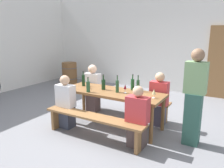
{
  "coord_description": "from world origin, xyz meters",
  "views": [
    {
      "loc": [
        2.22,
        -3.78,
        1.94
      ],
      "look_at": [
        0.0,
        0.0,
        0.9
      ],
      "focal_mm": 35.85,
      "sensor_mm": 36.0,
      "label": 1
    }
  ],
  "objects_px": {
    "wine_glass_0": "(88,83)",
    "wine_bottle_2": "(83,80)",
    "wine_bottle_0": "(103,84)",
    "seated_guest_near_1": "(137,119)",
    "seated_guest_far_0": "(93,89)",
    "seated_guest_far_1": "(159,101)",
    "bench_near": "(93,121)",
    "wine_bottle_1": "(138,85)",
    "wine_bottle_3": "(117,86)",
    "seated_guest_near_0": "(66,103)",
    "wooden_door": "(224,63)",
    "tasting_table": "(112,95)",
    "wine_bottle_4": "(88,86)",
    "standing_host": "(194,99)",
    "wine_glass_2": "(125,87)",
    "wine_glass_1": "(154,92)",
    "bench_far": "(127,101)",
    "wine_barrel": "(70,73)",
    "wine_bottle_5": "(133,84)"
  },
  "relations": [
    {
      "from": "wine_bottle_1",
      "to": "wine_bottle_3",
      "type": "xyz_separation_m",
      "value": [
        -0.31,
        -0.3,
        0.01
      ]
    },
    {
      "from": "wine_bottle_2",
      "to": "seated_guest_far_0",
      "type": "distance_m",
      "value": 0.56
    },
    {
      "from": "wine_glass_2",
      "to": "wine_bottle_0",
      "type": "bearing_deg",
      "value": 179.0
    },
    {
      "from": "wine_bottle_0",
      "to": "seated_guest_near_1",
      "type": "xyz_separation_m",
      "value": [
        1.03,
        -0.55,
        -0.36
      ]
    },
    {
      "from": "bench_near",
      "to": "standing_host",
      "type": "distance_m",
      "value": 1.8
    },
    {
      "from": "wine_bottle_1",
      "to": "seated_guest_near_0",
      "type": "height_order",
      "value": "seated_guest_near_0"
    },
    {
      "from": "bench_far",
      "to": "wine_bottle_1",
      "type": "relative_size",
      "value": 6.2
    },
    {
      "from": "standing_host",
      "to": "wine_bottle_3",
      "type": "bearing_deg",
      "value": 2.56
    },
    {
      "from": "wine_glass_0",
      "to": "standing_host",
      "type": "relative_size",
      "value": 0.1
    },
    {
      "from": "seated_guest_far_1",
      "to": "standing_host",
      "type": "xyz_separation_m",
      "value": [
        0.77,
        -0.48,
        0.29
      ]
    },
    {
      "from": "wine_bottle_0",
      "to": "wine_bottle_5",
      "type": "bearing_deg",
      "value": 26.69
    },
    {
      "from": "wine_glass_0",
      "to": "wine_bottle_0",
      "type": "bearing_deg",
      "value": 15.49
    },
    {
      "from": "wine_bottle_0",
      "to": "wine_glass_0",
      "type": "distance_m",
      "value": 0.35
    },
    {
      "from": "wine_bottle_3",
      "to": "seated_guest_near_0",
      "type": "relative_size",
      "value": 0.32
    },
    {
      "from": "wine_bottle_3",
      "to": "wine_bottle_4",
      "type": "xyz_separation_m",
      "value": [
        -0.51,
        -0.27,
        -0.02
      ]
    },
    {
      "from": "wine_glass_2",
      "to": "wine_bottle_4",
      "type": "bearing_deg",
      "value": -155.78
    },
    {
      "from": "wine_bottle_1",
      "to": "wooden_door",
      "type": "bearing_deg",
      "value": 66.77
    },
    {
      "from": "standing_host",
      "to": "tasting_table",
      "type": "bearing_deg",
      "value": 1.76
    },
    {
      "from": "bench_far",
      "to": "wine_bottle_3",
      "type": "height_order",
      "value": "wine_bottle_3"
    },
    {
      "from": "wine_bottle_2",
      "to": "wine_barrel",
      "type": "distance_m",
      "value": 3.66
    },
    {
      "from": "wine_bottle_4",
      "to": "standing_host",
      "type": "bearing_deg",
      "value": 9.76
    },
    {
      "from": "wine_bottle_1",
      "to": "wine_glass_0",
      "type": "height_order",
      "value": "wine_bottle_1"
    },
    {
      "from": "seated_guest_near_1",
      "to": "seated_guest_far_1",
      "type": "distance_m",
      "value": 1.06
    },
    {
      "from": "tasting_table",
      "to": "wine_bottle_2",
      "type": "bearing_deg",
      "value": 174.6
    },
    {
      "from": "wine_bottle_2",
      "to": "standing_host",
      "type": "relative_size",
      "value": 0.2
    },
    {
      "from": "wine_glass_1",
      "to": "seated_guest_far_1",
      "type": "xyz_separation_m",
      "value": [
        -0.08,
        0.55,
        -0.33
      ]
    },
    {
      "from": "wine_bottle_0",
      "to": "seated_guest_far_0",
      "type": "xyz_separation_m",
      "value": [
        -0.64,
        0.51,
        -0.31
      ]
    },
    {
      "from": "tasting_table",
      "to": "bench_near",
      "type": "xyz_separation_m",
      "value": [
        0.0,
        -0.68,
        -0.31
      ]
    },
    {
      "from": "seated_guest_far_0",
      "to": "standing_host",
      "type": "bearing_deg",
      "value": 78.86
    },
    {
      "from": "wine_bottle_1",
      "to": "seated_guest_near_0",
      "type": "xyz_separation_m",
      "value": [
        -1.22,
        -0.81,
        -0.36
      ]
    },
    {
      "from": "tasting_table",
      "to": "bench_far",
      "type": "bearing_deg",
      "value": 90.0
    },
    {
      "from": "bench_far",
      "to": "wine_glass_1",
      "type": "relative_size",
      "value": 12.11
    },
    {
      "from": "bench_near",
      "to": "seated_guest_far_1",
      "type": "relative_size",
      "value": 1.79
    },
    {
      "from": "seated_guest_near_0",
      "to": "wine_bottle_0",
      "type": "bearing_deg",
      "value": -45.23
    },
    {
      "from": "wine_glass_2",
      "to": "tasting_table",
      "type": "bearing_deg",
      "value": -177.39
    },
    {
      "from": "bench_far",
      "to": "wine_bottle_1",
      "type": "distance_m",
      "value": 0.79
    },
    {
      "from": "wine_bottle_2",
      "to": "wine_barrel",
      "type": "bearing_deg",
      "value": 136.05
    },
    {
      "from": "seated_guest_near_0",
      "to": "tasting_table",
      "type": "bearing_deg",
      "value": -55.7
    },
    {
      "from": "wine_glass_0",
      "to": "wine_bottle_2",
      "type": "bearing_deg",
      "value": 147.66
    },
    {
      "from": "wine_bottle_0",
      "to": "seated_guest_far_0",
      "type": "relative_size",
      "value": 0.28
    },
    {
      "from": "seated_guest_far_0",
      "to": "wine_bottle_2",
      "type": "bearing_deg",
      "value": 9.43
    },
    {
      "from": "wine_glass_1",
      "to": "bench_far",
      "type": "bearing_deg",
      "value": 141.87
    },
    {
      "from": "bench_near",
      "to": "wine_bottle_0",
      "type": "bearing_deg",
      "value": 107.41
    },
    {
      "from": "wooden_door",
      "to": "wine_bottle_0",
      "type": "xyz_separation_m",
      "value": [
        -1.99,
        -3.34,
        -0.18
      ]
    },
    {
      "from": "seated_guest_near_0",
      "to": "bench_near",
      "type": "bearing_deg",
      "value": -100.94
    },
    {
      "from": "wine_barrel",
      "to": "seated_guest_far_1",
      "type": "bearing_deg",
      "value": -26.13
    },
    {
      "from": "wine_glass_0",
      "to": "wine_glass_1",
      "type": "height_order",
      "value": "wine_glass_1"
    },
    {
      "from": "wooden_door",
      "to": "wine_glass_2",
      "type": "height_order",
      "value": "wooden_door"
    },
    {
      "from": "bench_near",
      "to": "wine_glass_0",
      "type": "distance_m",
      "value": 0.97
    },
    {
      "from": "wooden_door",
      "to": "wine_bottle_1",
      "type": "relative_size",
      "value": 6.44
    }
  ]
}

